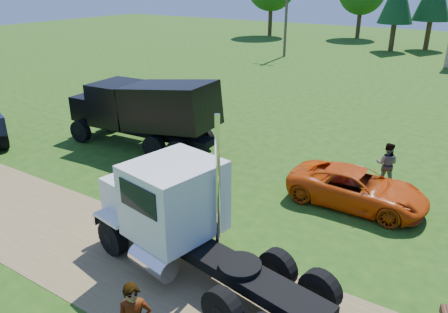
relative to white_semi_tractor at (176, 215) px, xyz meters
The scene contains 6 objects.
ground 1.90m from the white_semi_tractor, 46.63° to the right, with size 140.00×140.00×0.00m, color #1F480F.
dirt_track 1.90m from the white_semi_tractor, 46.63° to the right, with size 120.00×4.20×0.01m, color brown.
white_semi_tractor is the anchor object (origin of this frame).
black_dump_truck 9.65m from the white_semi_tractor, 137.68° to the left, with size 8.08×2.95×3.46m.
orange_pickup 7.05m from the white_semi_tractor, 62.56° to the left, with size 2.25×4.88×1.36m, color #D44709.
spectator_b 9.29m from the white_semi_tractor, 66.83° to the left, with size 0.85×0.67×1.76m, color #999999.
Camera 1 is at (6.16, -7.34, 7.64)m, focal length 35.00 mm.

